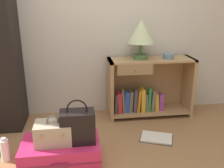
{
  "coord_description": "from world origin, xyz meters",
  "views": [
    {
      "loc": [
        -0.13,
        -1.62,
        1.38
      ],
      "look_at": [
        0.21,
        0.87,
        0.55
      ],
      "focal_mm": 41.24,
      "sensor_mm": 36.0,
      "label": 1
    }
  ],
  "objects_px": {
    "handbag": "(78,126)",
    "bottle": "(5,150)",
    "bowl": "(169,56)",
    "open_book_on_floor": "(157,138)",
    "table_lamp": "(141,33)",
    "bookshelf": "(146,89)",
    "suitcase_large": "(61,152)",
    "train_case": "(53,133)"
  },
  "relations": [
    {
      "from": "handbag",
      "to": "bottle",
      "type": "xyz_separation_m",
      "value": [
        -0.65,
        0.11,
        -0.25
      ]
    },
    {
      "from": "bowl",
      "to": "open_book_on_floor",
      "type": "height_order",
      "value": "bowl"
    },
    {
      "from": "table_lamp",
      "to": "handbag",
      "type": "xyz_separation_m",
      "value": [
        -0.75,
        -0.9,
        -0.67
      ]
    },
    {
      "from": "bowl",
      "to": "bottle",
      "type": "xyz_separation_m",
      "value": [
        -1.74,
        -0.75,
        -0.64
      ]
    },
    {
      "from": "handbag",
      "to": "bookshelf",
      "type": "bearing_deg",
      "value": 46.69
    },
    {
      "from": "table_lamp",
      "to": "open_book_on_floor",
      "type": "xyz_separation_m",
      "value": [
        0.05,
        -0.62,
        -1.01
      ]
    },
    {
      "from": "suitcase_large",
      "to": "bottle",
      "type": "height_order",
      "value": "bottle"
    },
    {
      "from": "table_lamp",
      "to": "train_case",
      "type": "bearing_deg",
      "value": -137.04
    },
    {
      "from": "bowl",
      "to": "train_case",
      "type": "relative_size",
      "value": 0.42
    },
    {
      "from": "table_lamp",
      "to": "open_book_on_floor",
      "type": "bearing_deg",
      "value": -85.35
    },
    {
      "from": "train_case",
      "to": "bookshelf",
      "type": "bearing_deg",
      "value": 40.16
    },
    {
      "from": "bookshelf",
      "to": "handbag",
      "type": "height_order",
      "value": "bookshelf"
    },
    {
      "from": "open_book_on_floor",
      "to": "bottle",
      "type": "bearing_deg",
      "value": -173.1
    },
    {
      "from": "bowl",
      "to": "suitcase_large",
      "type": "bearing_deg",
      "value": -145.74
    },
    {
      "from": "handbag",
      "to": "suitcase_large",
      "type": "bearing_deg",
      "value": 172.66
    },
    {
      "from": "suitcase_large",
      "to": "train_case",
      "type": "distance_m",
      "value": 0.2
    },
    {
      "from": "handbag",
      "to": "open_book_on_floor",
      "type": "height_order",
      "value": "handbag"
    },
    {
      "from": "table_lamp",
      "to": "handbag",
      "type": "bearing_deg",
      "value": -129.85
    },
    {
      "from": "train_case",
      "to": "bottle",
      "type": "xyz_separation_m",
      "value": [
        -0.45,
        0.1,
        -0.2
      ]
    },
    {
      "from": "bookshelf",
      "to": "bottle",
      "type": "relative_size",
      "value": 4.56
    },
    {
      "from": "train_case",
      "to": "bottle",
      "type": "relative_size",
      "value": 1.38
    },
    {
      "from": "bookshelf",
      "to": "bottle",
      "type": "xyz_separation_m",
      "value": [
        -1.5,
        -0.78,
        -0.23
      ]
    },
    {
      "from": "bottle",
      "to": "open_book_on_floor",
      "type": "distance_m",
      "value": 1.47
    },
    {
      "from": "table_lamp",
      "to": "open_book_on_floor",
      "type": "height_order",
      "value": "table_lamp"
    },
    {
      "from": "suitcase_large",
      "to": "open_book_on_floor",
      "type": "height_order",
      "value": "suitcase_large"
    },
    {
      "from": "bookshelf",
      "to": "table_lamp",
      "type": "xyz_separation_m",
      "value": [
        -0.09,
        0.01,
        0.68
      ]
    },
    {
      "from": "table_lamp",
      "to": "suitcase_large",
      "type": "distance_m",
      "value": 1.57
    },
    {
      "from": "bowl",
      "to": "handbag",
      "type": "distance_m",
      "value": 1.45
    },
    {
      "from": "bottle",
      "to": "bowl",
      "type": "bearing_deg",
      "value": 23.43
    },
    {
      "from": "bottle",
      "to": "handbag",
      "type": "bearing_deg",
      "value": -9.76
    },
    {
      "from": "bowl",
      "to": "table_lamp",
      "type": "bearing_deg",
      "value": 173.63
    },
    {
      "from": "suitcase_large",
      "to": "handbag",
      "type": "height_order",
      "value": "handbag"
    },
    {
      "from": "train_case",
      "to": "bowl",
      "type": "bearing_deg",
      "value": 33.55
    },
    {
      "from": "suitcase_large",
      "to": "open_book_on_floor",
      "type": "xyz_separation_m",
      "value": [
        0.96,
        0.27,
        -0.09
      ]
    },
    {
      "from": "suitcase_large",
      "to": "bottle",
      "type": "relative_size",
      "value": 3.07
    },
    {
      "from": "bookshelf",
      "to": "train_case",
      "type": "xyz_separation_m",
      "value": [
        -1.05,
        -0.89,
        -0.04
      ]
    },
    {
      "from": "bookshelf",
      "to": "bowl",
      "type": "xyz_separation_m",
      "value": [
        0.24,
        -0.03,
        0.41
      ]
    },
    {
      "from": "bowl",
      "to": "train_case",
      "type": "distance_m",
      "value": 1.62
    },
    {
      "from": "train_case",
      "to": "handbag",
      "type": "height_order",
      "value": "handbag"
    },
    {
      "from": "bookshelf",
      "to": "table_lamp",
      "type": "relative_size",
      "value": 2.24
    },
    {
      "from": "suitcase_large",
      "to": "train_case",
      "type": "bearing_deg",
      "value": -167.4
    },
    {
      "from": "bookshelf",
      "to": "table_lamp",
      "type": "bearing_deg",
      "value": 174.96
    }
  ]
}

